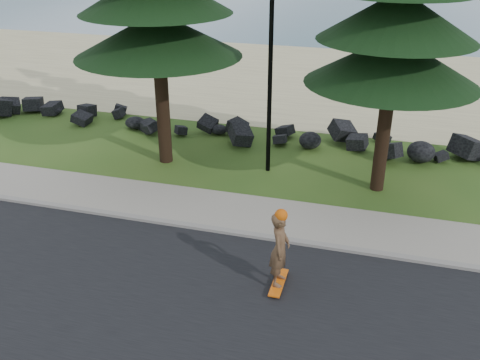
{
  "coord_description": "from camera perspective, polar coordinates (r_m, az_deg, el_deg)",
  "views": [
    {
      "loc": [
        3.42,
        -12.32,
        7.43
      ],
      "look_at": [
        -0.05,
        0.0,
        1.14
      ],
      "focal_mm": 40.0,
      "sensor_mm": 36.0,
      "label": 1
    }
  ],
  "objects": [
    {
      "name": "skateboarder",
      "position": [
        11.69,
        4.27,
        -7.39
      ],
      "size": [
        0.42,
        1.05,
        1.95
      ],
      "rotation": [
        0.0,
        0.0,
        1.57
      ],
      "color": "orange",
      "rests_on": "ground"
    },
    {
      "name": "ground",
      "position": [
        14.79,
        0.17,
        -4.0
      ],
      "size": [
        160.0,
        160.0,
        0.0
      ],
      "primitive_type": "plane",
      "color": "#2A4D18",
      "rests_on": "ground"
    },
    {
      "name": "road",
      "position": [
        11.31,
        -6.16,
        -15.03
      ],
      "size": [
        160.0,
        7.0,
        0.02
      ],
      "primitive_type": "cube",
      "color": "black",
      "rests_on": "ground"
    },
    {
      "name": "seawall_boulders",
      "position": [
        19.7,
        4.55,
        3.91
      ],
      "size": [
        60.0,
        2.4,
        1.1
      ],
      "primitive_type": null,
      "color": "black",
      "rests_on": "ground"
    },
    {
      "name": "kerb",
      "position": [
        14.02,
        -0.82,
        -5.6
      ],
      "size": [
        160.0,
        0.2,
        0.1
      ],
      "primitive_type": "cube",
      "color": "gray",
      "rests_on": "ground"
    },
    {
      "name": "sidewalk",
      "position": [
        14.93,
        0.38,
        -3.5
      ],
      "size": [
        160.0,
        2.0,
        0.08
      ],
      "primitive_type": "cube",
      "color": "gray",
      "rests_on": "ground"
    },
    {
      "name": "beach_sand",
      "position": [
        28.04,
        8.27,
        10.53
      ],
      "size": [
        160.0,
        15.0,
        0.01
      ],
      "primitive_type": "cube",
      "color": "tan",
      "rests_on": "ground"
    },
    {
      "name": "lamp_post",
      "position": [
        16.23,
        3.32,
        14.41
      ],
      "size": [
        0.25,
        0.14,
        8.14
      ],
      "color": "black",
      "rests_on": "ground"
    }
  ]
}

